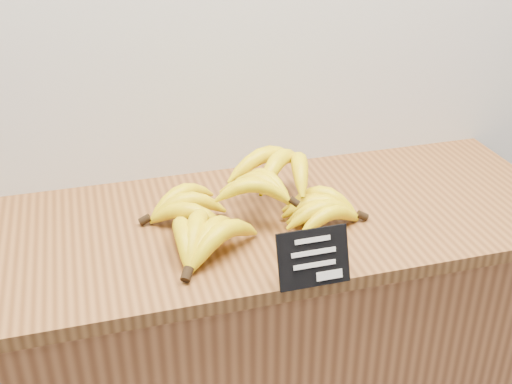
# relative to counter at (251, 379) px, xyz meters

# --- Properties ---
(counter) EXTENTS (1.44, 0.50, 0.90)m
(counter) POSITION_rel_counter_xyz_m (0.00, 0.00, 0.00)
(counter) COLOR #A15F34
(counter) RESTS_ON ground
(counter_top) EXTENTS (1.44, 0.54, 0.03)m
(counter_top) POSITION_rel_counter_xyz_m (0.00, 0.00, 0.47)
(counter_top) COLOR brown
(counter_top) RESTS_ON counter
(chalkboard_sign) EXTENTS (0.14, 0.04, 0.11)m
(chalkboard_sign) POSITION_rel_counter_xyz_m (0.05, -0.26, 0.53)
(chalkboard_sign) COLOR black
(chalkboard_sign) RESTS_ON counter_top
(banana_pile) EXTENTS (0.50, 0.35, 0.12)m
(banana_pile) POSITION_rel_counter_xyz_m (-0.01, -0.02, 0.53)
(banana_pile) COLOR yellow
(banana_pile) RESTS_ON counter_top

